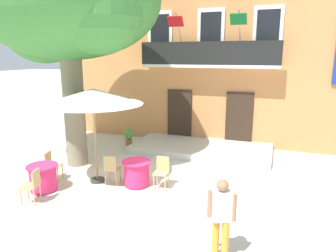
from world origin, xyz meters
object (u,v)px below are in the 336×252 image
cafe_chair_near_tree_0 (162,170)px  pedestrian_near_entrance (221,216)px  cafe_chair_middle_0 (52,164)px  plane_tree (66,7)px  cafe_umbrella (93,97)px  cafe_table_near_tree (137,173)px  cafe_chair_near_tree_1 (111,168)px  cafe_table_middle (43,178)px  ground_planter_left (129,136)px  cafe_chair_middle_1 (33,184)px

cafe_chair_near_tree_0 → pedestrian_near_entrance: (2.21, -2.69, 0.39)m
cafe_chair_near_tree_0 → cafe_chair_middle_0: same height
plane_tree → cafe_umbrella: (1.61, -1.17, -2.68)m
cafe_table_near_tree → plane_tree: bearing=160.4°
cafe_table_near_tree → cafe_chair_near_tree_1: size_ratio=0.95×
plane_tree → pedestrian_near_entrance: 8.12m
cafe_table_middle → cafe_chair_middle_0: 0.77m
plane_tree → cafe_table_near_tree: bearing=-19.6°
cafe_chair_near_tree_0 → pedestrian_near_entrance: size_ratio=0.56×
cafe_table_near_tree → cafe_table_middle: size_ratio=1.00×
plane_tree → cafe_table_middle: bearing=-76.6°
cafe_chair_near_tree_0 → cafe_table_near_tree: bearing=-169.8°
cafe_chair_near_tree_0 → ground_planter_left: size_ratio=1.21×
cafe_chair_near_tree_1 → cafe_chair_near_tree_0: bearing=12.3°
cafe_chair_near_tree_0 → cafe_umbrella: bearing=-172.2°
cafe_table_near_tree → cafe_chair_middle_0: bearing=-168.7°
cafe_chair_middle_1 → cafe_umbrella: (0.78, 1.78, 2.08)m
cafe_table_middle → cafe_umbrella: (1.07, 1.08, 2.22)m
cafe_chair_middle_1 → cafe_chair_middle_0: bearing=112.2°
cafe_chair_near_tree_1 → cafe_chair_middle_1: bearing=-127.3°
plane_tree → ground_planter_left: (0.78, 2.55, -4.87)m
plane_tree → pedestrian_near_entrance: plane_tree is taller
cafe_table_near_tree → pedestrian_near_entrance: size_ratio=0.53×
cafe_table_near_tree → cafe_chair_middle_1: cafe_chair_middle_1 is taller
cafe_chair_near_tree_1 → cafe_chair_middle_0: (-1.89, -0.34, 0.00)m
cafe_chair_near_tree_1 → cafe_table_middle: cafe_chair_near_tree_1 is taller
plane_tree → cafe_chair_near_tree_0: plane_tree is taller
cafe_chair_middle_0 → cafe_chair_middle_1: (0.57, -1.40, 0.00)m
cafe_table_middle → ground_planter_left: 4.81m
cafe_chair_near_tree_1 → ground_planter_left: 4.01m
cafe_chair_near_tree_0 → plane_tree: bearing=166.1°
cafe_chair_near_tree_1 → cafe_chair_middle_0: bearing=-169.9°
cafe_chair_near_tree_0 → cafe_chair_near_tree_1: bearing=-167.7°
cafe_chair_near_tree_0 → cafe_chair_middle_1: (-2.79, -2.05, 0.00)m
cafe_table_near_tree → ground_planter_left: bearing=120.4°
pedestrian_near_entrance → plane_tree: bearing=148.4°
cafe_table_near_tree → pedestrian_near_entrance: bearing=-40.9°
cafe_chair_middle_1 → ground_planter_left: cafe_chair_middle_1 is taller
cafe_chair_middle_0 → cafe_chair_middle_1: size_ratio=1.00×
cafe_chair_middle_0 → ground_planter_left: bearing=82.8°
cafe_chair_near_tree_1 → cafe_table_middle: 1.92m
cafe_chair_near_tree_1 → pedestrian_near_entrance: size_ratio=0.56×
cafe_table_near_tree → cafe_umbrella: size_ratio=0.30×
cafe_chair_near_tree_1 → cafe_chair_middle_0: same height
plane_tree → cafe_table_middle: size_ratio=8.41×
ground_planter_left → plane_tree: bearing=-107.0°
cafe_chair_near_tree_1 → plane_tree: bearing=150.5°
cafe_table_near_tree → cafe_chair_near_tree_0: bearing=10.2°
cafe_chair_middle_0 → cafe_chair_near_tree_1: bearing=10.1°
ground_planter_left → cafe_chair_middle_1: bearing=-89.5°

